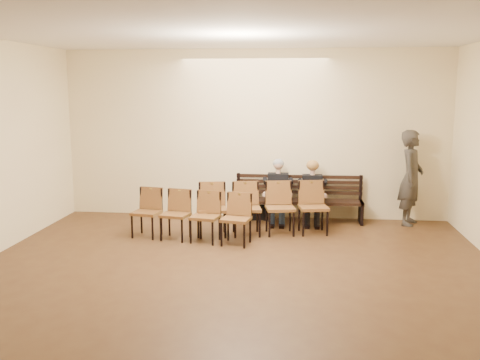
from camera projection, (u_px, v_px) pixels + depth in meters
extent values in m
plane|color=#52371C|center=(220.00, 312.00, 6.54)|extent=(10.00, 10.00, 0.00)
cube|color=#FBE9B4|center=(254.00, 134.00, 11.14)|extent=(8.00, 0.02, 3.50)
cube|color=white|center=(218.00, 16.00, 5.94)|extent=(8.00, 10.00, 0.02)
cube|color=black|center=(298.00, 211.00, 10.95)|extent=(2.60, 0.90, 0.45)
cube|color=silver|center=(276.00, 197.00, 10.61)|extent=(0.36, 0.30, 0.24)
cylinder|color=silver|center=(321.00, 198.00, 10.52)|extent=(0.09, 0.09, 0.23)
cube|color=black|center=(259.00, 212.00, 11.15)|extent=(0.39, 0.28, 0.28)
imported|color=#37332D|center=(411.00, 171.00, 10.58)|extent=(0.77, 0.93, 2.18)
cube|color=brown|center=(263.00, 209.00, 9.93)|extent=(2.46, 0.98, 0.99)
cube|color=brown|center=(190.00, 216.00, 9.54)|extent=(2.25, 0.89, 0.90)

